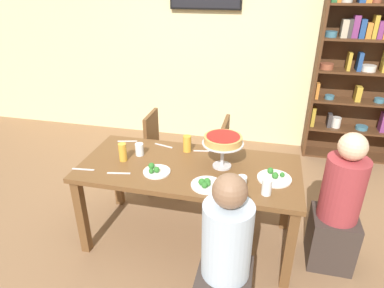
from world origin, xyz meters
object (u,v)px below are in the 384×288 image
(deep_dish_pizza_stand, at_px, (223,141))
(water_glass_clear_spare, at_px, (139,149))
(beer_glass_amber_short, at_px, (187,144))
(water_glass_clear_far, at_px, (242,183))
(bookshelf, at_px, (363,65))
(cutlery_knife_far, at_px, (119,173))
(cutlery_spare_fork, at_px, (164,146))
(salad_plate_spare, at_px, (156,171))
(water_glass_clear_near, at_px, (267,187))
(diner_near_right, at_px, (225,266))
(salad_plate_far_diner, at_px, (274,177))
(chair_far_left, at_px, (162,149))
(dining_table, at_px, (189,176))
(beer_glass_amber_tall, at_px, (123,152))
(diner_head_east, at_px, (337,212))
(cutlery_fork_far, at_px, (204,151))
(salad_plate_near_diner, at_px, (206,184))
(cutlery_fork_near, at_px, (83,169))
(chair_far_right, at_px, (235,157))
(cutlery_knife_near, at_px, (127,141))

(deep_dish_pizza_stand, xyz_separation_m, water_glass_clear_spare, (-0.71, 0.03, -0.17))
(beer_glass_amber_short, height_order, water_glass_clear_far, beer_glass_amber_short)
(bookshelf, height_order, water_glass_clear_spare, bookshelf)
(cutlery_knife_far, relative_size, cutlery_spare_fork, 1.00)
(salad_plate_spare, xyz_separation_m, water_glass_clear_near, (0.84, -0.10, 0.04))
(deep_dish_pizza_stand, relative_size, water_glass_clear_spare, 3.08)
(diner_near_right, relative_size, salad_plate_far_diner, 4.52)
(chair_far_left, bearing_deg, deep_dish_pizza_stand, 47.63)
(dining_table, bearing_deg, cutlery_spare_fork, 135.81)
(chair_far_left, relative_size, beer_glass_amber_tall, 5.70)
(diner_head_east, height_order, cutlery_fork_far, diner_head_east)
(cutlery_fork_far, bearing_deg, deep_dish_pizza_stand, 120.54)
(diner_near_right, height_order, diner_head_east, same)
(deep_dish_pizza_stand, relative_size, salad_plate_near_diner, 1.38)
(deep_dish_pizza_stand, relative_size, beer_glass_amber_tall, 2.13)
(salad_plate_near_diner, bearing_deg, cutlery_fork_near, 179.44)
(bookshelf, distance_m, salad_plate_near_diner, 2.71)
(cutlery_knife_far, height_order, cutlery_spare_fork, same)
(chair_far_right, relative_size, cutlery_knife_far, 4.83)
(dining_table, xyz_separation_m, cutlery_fork_near, (-0.80, -0.24, 0.09))
(diner_near_right, relative_size, cutlery_knife_far, 6.39)
(salad_plate_near_diner, relative_size, cutlery_fork_far, 1.31)
(deep_dish_pizza_stand, relative_size, water_glass_clear_near, 2.76)
(salad_plate_spare, xyz_separation_m, beer_glass_amber_short, (0.15, 0.41, 0.06))
(salad_plate_far_diner, xyz_separation_m, water_glass_clear_spare, (-1.12, 0.13, 0.04))
(salad_plate_far_diner, relative_size, cutlery_knife_near, 1.41)
(water_glass_clear_far, bearing_deg, cutlery_spare_fork, 144.27)
(diner_near_right, xyz_separation_m, diner_head_east, (0.76, 0.74, 0.00))
(bookshelf, distance_m, salad_plate_far_diner, 2.30)
(diner_near_right, bearing_deg, water_glass_clear_spare, 46.40)
(cutlery_knife_near, bearing_deg, beer_glass_amber_tall, 93.96)
(salad_plate_near_diner, relative_size, cutlery_spare_fork, 1.31)
(chair_far_left, bearing_deg, cutlery_fork_near, -19.20)
(diner_near_right, height_order, salad_plate_spare, diner_near_right)
(diner_head_east, relative_size, salad_plate_spare, 5.42)
(bookshelf, relative_size, chair_far_right, 2.54)
(water_glass_clear_near, distance_m, water_glass_clear_far, 0.17)
(bookshelf, distance_m, cutlery_fork_near, 3.33)
(salad_plate_far_diner, relative_size, beer_glass_amber_short, 1.77)
(salad_plate_near_diner, bearing_deg, chair_far_right, 83.35)
(bookshelf, xyz_separation_m, beer_glass_amber_short, (-1.69, -1.76, -0.38))
(water_glass_clear_spare, distance_m, cutlery_fork_far, 0.55)
(diner_near_right, relative_size, salad_plate_spare, 5.42)
(cutlery_fork_far, bearing_deg, diner_near_right, 98.57)
(chair_far_right, bearing_deg, salad_plate_far_diner, 26.32)
(dining_table, height_order, cutlery_knife_near, cutlery_knife_near)
(beer_glass_amber_tall, distance_m, beer_glass_amber_short, 0.55)
(dining_table, height_order, chair_far_left, chair_far_left)
(salad_plate_near_diner, distance_m, cutlery_fork_far, 0.55)
(salad_plate_far_diner, distance_m, cutlery_spare_fork, 1.03)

